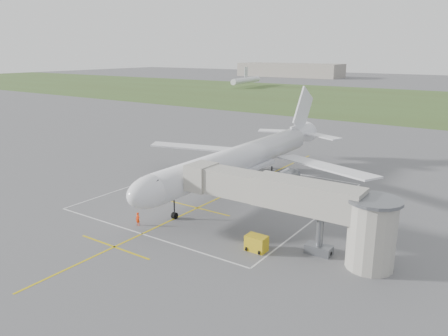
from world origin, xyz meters
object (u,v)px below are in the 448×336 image
Objects in this scene: ramp_worker_nose at (138,219)px; baggage_cart at (150,183)px; airliner at (242,158)px; gpu_unit at (256,243)px; ramp_worker_wing at (190,172)px; jet_bridge at (300,204)px.

baggage_cart is at bearing 126.46° from ramp_worker_nose.
airliner is 21.87× the size of gpu_unit.
airliner reaches higher than ramp_worker_wing.
jet_bridge is 27.30m from baggage_cart.
gpu_unit is 14.81m from ramp_worker_nose.
baggage_cart is (-10.63, -8.25, -3.53)m from airliner.
baggage_cart is 13.86m from ramp_worker_nose.
ramp_worker_wing is (-7.30, 18.67, 0.17)m from ramp_worker_nose.
baggage_cart reaches higher than ramp_worker_nose.
airliner is at bearing 126.06° from gpu_unit.
airliner is 2.00× the size of jet_bridge.
airliner is 16.81× the size of baggage_cart.
airliner is at bearing 16.33° from baggage_cart.
ramp_worker_nose is (-2.15, -19.20, -3.62)m from airliner.
airliner is at bearing -129.52° from ramp_worker_wing.
baggage_cart reaches higher than gpu_unit.
airliner reaches higher than jet_bridge.
airliner is 21.22m from jet_bridge.
baggage_cart is 1.48× the size of ramp_worker_wing.
ramp_worker_wing reaches higher than ramp_worker_nose.
ramp_worker_wing is (-9.45, -0.53, -3.45)m from airliner.
airliner is 24.85× the size of ramp_worker_wing.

